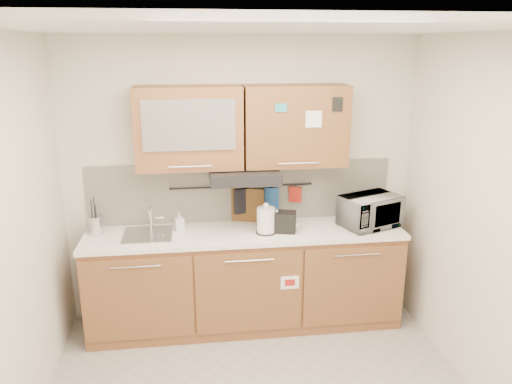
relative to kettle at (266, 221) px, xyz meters
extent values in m
plane|color=white|center=(-0.18, -1.12, 1.57)|extent=(3.20, 3.20, 0.00)
plane|color=silver|center=(-0.18, 0.38, 0.27)|extent=(3.20, 0.00, 3.20)
plane|color=silver|center=(-1.78, -1.12, 0.27)|extent=(0.00, 3.00, 3.00)
plane|color=silver|center=(1.42, -1.12, 0.27)|extent=(0.00, 3.00, 3.00)
cube|color=#945C34|center=(-0.18, 0.08, -0.59)|extent=(2.80, 0.60, 0.88)
cube|color=black|center=(-0.18, 0.08, -0.98)|extent=(2.80, 0.54, 0.10)
cube|color=brown|center=(-1.11, -0.24, -0.56)|extent=(0.91, 0.02, 0.74)
cylinder|color=silver|center=(-1.11, -0.26, -0.25)|extent=(0.41, 0.01, 0.01)
cube|color=brown|center=(-0.18, -0.24, -0.56)|extent=(0.91, 0.02, 0.74)
cylinder|color=silver|center=(-0.18, -0.26, -0.25)|extent=(0.41, 0.01, 0.01)
cube|color=brown|center=(0.76, -0.24, -0.56)|extent=(0.91, 0.02, 0.74)
cylinder|color=silver|center=(0.76, -0.26, -0.25)|extent=(0.41, 0.01, 0.01)
cube|color=white|center=(-0.18, 0.07, -0.13)|extent=(2.82, 0.62, 0.04)
cube|color=silver|center=(-0.18, 0.36, 0.17)|extent=(2.80, 0.02, 0.56)
cube|color=#945C34|center=(-0.64, 0.20, 0.80)|extent=(0.90, 0.35, 0.70)
cube|color=silver|center=(-0.64, 0.02, 0.85)|extent=(0.76, 0.02, 0.42)
cube|color=brown|center=(0.28, 0.20, 0.80)|extent=(0.90, 0.35, 0.70)
cube|color=white|center=(0.40, 0.02, 0.88)|extent=(0.14, 0.00, 0.14)
cube|color=black|center=(-0.18, 0.13, 0.39)|extent=(0.60, 0.46, 0.10)
cube|color=silver|center=(-1.03, 0.08, -0.12)|extent=(0.42, 0.40, 0.03)
cylinder|color=silver|center=(-1.01, 0.24, 0.01)|extent=(0.03, 0.03, 0.24)
cylinder|color=silver|center=(-1.01, 0.16, 0.11)|extent=(0.02, 0.18, 0.02)
cylinder|color=black|center=(-0.18, 0.33, 0.23)|extent=(1.30, 0.02, 0.02)
cylinder|color=silver|center=(-1.48, 0.17, -0.03)|extent=(0.16, 0.16, 0.16)
cylinder|color=black|center=(-1.50, 0.18, 0.04)|extent=(0.01, 0.01, 0.31)
cylinder|color=black|center=(-1.46, 0.15, 0.03)|extent=(0.01, 0.01, 0.27)
cylinder|color=black|center=(-1.48, 0.19, 0.05)|extent=(0.01, 0.01, 0.33)
cylinder|color=black|center=(-1.49, 0.15, 0.01)|extent=(0.01, 0.01, 0.24)
cylinder|color=white|center=(0.00, 0.00, 0.00)|extent=(0.20, 0.20, 0.23)
sphere|color=white|center=(0.00, 0.00, 0.14)|extent=(0.05, 0.05, 0.05)
cube|color=white|center=(0.09, 0.03, 0.02)|extent=(0.03, 0.04, 0.15)
cylinder|color=black|center=(0.00, 0.00, -0.10)|extent=(0.18, 0.18, 0.01)
cube|color=black|center=(0.15, 0.01, -0.02)|extent=(0.27, 0.20, 0.18)
cube|color=black|center=(0.11, 0.03, 0.06)|extent=(0.09, 0.12, 0.01)
cube|color=black|center=(0.19, 0.00, 0.06)|extent=(0.09, 0.12, 0.01)
imported|color=#999999|center=(0.96, 0.05, 0.03)|extent=(0.61, 0.51, 0.28)
imported|color=#999999|center=(-0.75, 0.16, -0.03)|extent=(0.09, 0.09, 0.17)
cube|color=brown|center=(-0.13, 0.31, 0.02)|extent=(0.30, 0.10, 0.38)
cube|color=#1E4D8D|center=(0.10, 0.31, 0.10)|extent=(0.14, 0.05, 0.22)
cube|color=black|center=(-0.18, 0.31, 0.09)|extent=(0.15, 0.10, 0.23)
cube|color=#A81F16|center=(0.32, 0.31, 0.14)|extent=(0.12, 0.07, 0.15)
camera|label=1|loc=(-0.62, -4.06, 1.48)|focal=35.00mm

